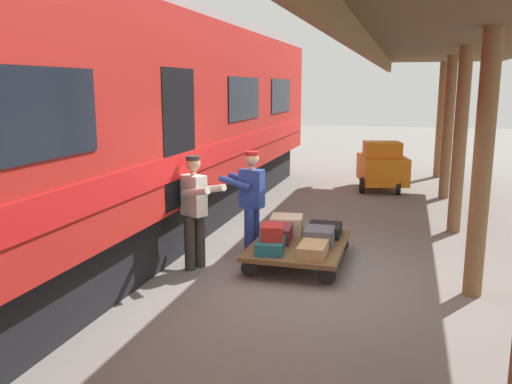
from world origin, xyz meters
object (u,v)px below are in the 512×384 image
at_px(luggage_cart, 299,246).
at_px(porter_by_door, 195,208).
at_px(suitcase_black_hardshell, 324,230).
at_px(train_car, 89,128).
at_px(suitcase_burgundy_valise, 279,234).
at_px(suitcase_tan_vintage, 313,249).
at_px(suitcase_slate_roller, 319,236).
at_px(suitcase_red_plastic, 272,232).
at_px(suitcase_cream_canvas, 287,224).
at_px(porter_in_overalls, 251,200).
at_px(suitcase_teal_softside, 271,245).
at_px(baggage_tug, 382,166).

height_order(luggage_cart, porter_by_door, porter_by_door).
bearing_deg(porter_by_door, suitcase_black_hardshell, -145.86).
bearing_deg(train_car, suitcase_burgundy_valise, -167.67).
bearing_deg(suitcase_tan_vintage, suitcase_black_hardshell, -90.00).
height_order(train_car, suitcase_slate_roller, train_car).
bearing_deg(suitcase_red_plastic, suitcase_tan_vintage, 179.26).
distance_m(luggage_cart, suitcase_cream_canvas, 0.64).
bearing_deg(porter_in_overalls, porter_by_door, 50.22).
relative_size(suitcase_tan_vintage, suitcase_slate_roller, 1.26).
distance_m(train_car, suitcase_red_plastic, 3.21).
height_order(suitcase_teal_softside, suitcase_black_hardshell, suitcase_teal_softside).
xyz_separation_m(suitcase_tan_vintage, suitcase_slate_roller, (0.00, -0.53, 0.04)).
xyz_separation_m(suitcase_tan_vintage, suitcase_black_hardshell, (0.00, -1.06, 0.00)).
distance_m(luggage_cart, suitcase_burgundy_valise, 0.35).
relative_size(suitcase_red_plastic, porter_by_door, 0.23).
height_order(suitcase_tan_vintage, suitcase_black_hardshell, suitcase_black_hardshell).
xyz_separation_m(suitcase_teal_softside, baggage_tug, (-1.23, -6.95, 0.21)).
bearing_deg(luggage_cart, suitcase_cream_canvas, -59.41).
relative_size(porter_by_door, baggage_tug, 0.89).
xyz_separation_m(suitcase_burgundy_valise, suitcase_slate_roller, (-0.62, 0.00, 0.00)).
bearing_deg(luggage_cart, porter_in_overalls, -7.35).
distance_m(suitcase_slate_roller, suitcase_red_plastic, 0.81).
distance_m(suitcase_burgundy_valise, suitcase_black_hardshell, 0.82).
bearing_deg(suitcase_red_plastic, suitcase_black_hardshell, -120.04).
bearing_deg(suitcase_red_plastic, baggage_tug, -99.94).
xyz_separation_m(suitcase_tan_vintage, porter_in_overalls, (1.11, -0.63, 0.51)).
bearing_deg(suitcase_burgundy_valise, suitcase_tan_vintage, 139.77).
distance_m(suitcase_tan_vintage, suitcase_slate_roller, 0.53).
relative_size(suitcase_burgundy_valise, suitcase_slate_roller, 1.17).
relative_size(suitcase_black_hardshell, porter_by_door, 0.34).
bearing_deg(suitcase_cream_canvas, suitcase_burgundy_valise, 90.00).
height_order(suitcase_cream_canvas, porter_in_overalls, porter_in_overalls).
bearing_deg(suitcase_teal_softside, porter_by_door, 6.58).
bearing_deg(suitcase_black_hardshell, porter_by_door, 34.14).
relative_size(suitcase_black_hardshell, porter_in_overalls, 0.34).
bearing_deg(train_car, baggage_tug, -120.07).
relative_size(luggage_cart, suitcase_slate_roller, 3.89).
height_order(suitcase_slate_roller, porter_by_door, porter_by_door).
relative_size(suitcase_burgundy_valise, porter_in_overalls, 0.34).
distance_m(suitcase_burgundy_valise, suitcase_tan_vintage, 0.82).
height_order(suitcase_burgundy_valise, porter_in_overalls, porter_in_overalls).
xyz_separation_m(train_car, suitcase_cream_canvas, (-2.84, -1.15, -1.59)).
xyz_separation_m(train_car, luggage_cart, (-3.16, -0.62, -1.78)).
distance_m(train_car, suitcase_slate_roller, 3.87).
height_order(porter_in_overalls, baggage_tug, porter_in_overalls).
relative_size(train_car, porter_in_overalls, 10.66).
relative_size(luggage_cart, suitcase_cream_canvas, 3.78).
xyz_separation_m(suitcase_burgundy_valise, suitcase_cream_canvas, (0.00, -0.53, 0.02)).
distance_m(suitcase_tan_vintage, suitcase_teal_softside, 0.62).
xyz_separation_m(suitcase_slate_roller, suitcase_red_plastic, (0.61, 0.52, 0.16)).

